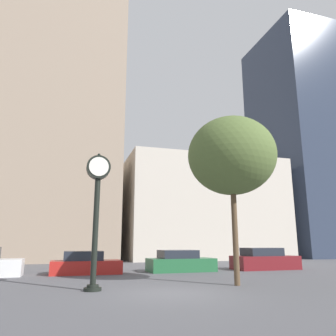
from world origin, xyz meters
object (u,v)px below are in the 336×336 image
(car_green, at_px, (180,262))
(car_maroon, at_px, (264,260))
(bare_tree, at_px, (232,156))
(car_red, at_px, (86,264))
(street_clock, at_px, (97,198))

(car_green, height_order, car_maroon, car_maroon)
(car_green, distance_m, bare_tree, 8.52)
(car_red, bearing_deg, street_clock, -90.76)
(street_clock, distance_m, car_red, 7.36)
(car_red, bearing_deg, car_green, 0.27)
(street_clock, height_order, car_green, street_clock)
(car_red, bearing_deg, bare_tree, -50.52)
(car_red, height_order, car_green, car_green)
(car_green, height_order, bare_tree, bare_tree)
(street_clock, relative_size, car_maroon, 1.20)
(car_red, distance_m, car_green, 5.62)
(street_clock, relative_size, bare_tree, 0.71)
(car_red, xyz_separation_m, car_green, (5.62, 0.08, 0.01))
(car_green, bearing_deg, car_red, 179.17)
(car_red, relative_size, bare_tree, 0.53)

